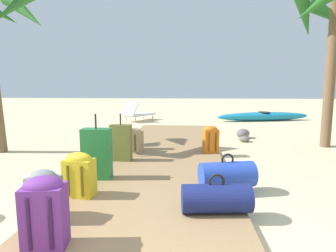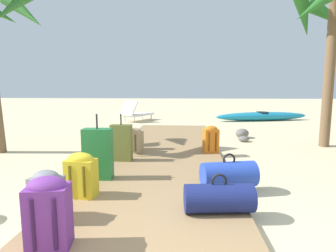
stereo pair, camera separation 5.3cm
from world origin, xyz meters
The scene contains 16 objects.
ground_plane centered at (0.00, 3.12, 0.00)m, with size 60.00×60.00×0.00m, color beige.
boardwalk centered at (0.00, 3.90, 0.04)m, with size 2.10×7.79×0.08m, color #9E7A51.
suitcase_green centered at (-0.81, 2.32, 0.43)m, with size 0.40×0.22×0.90m.
backpack_orange centered at (0.88, 3.98, 0.36)m, with size 0.32×0.27×0.52m.
backpack_tan centered at (-0.60, 3.92, 0.33)m, with size 0.35×0.30×0.48m.
suitcase_olive centered at (-0.71, 3.27, 0.40)m, with size 0.36×0.18×0.82m.
backpack_purple centered at (-0.66, 0.67, 0.39)m, with size 0.35×0.29×0.58m.
duffel_bag_navy centered at (0.74, 1.38, 0.23)m, with size 0.72×0.36×0.40m.
backpack_yellow centered at (-0.80, 1.69, 0.35)m, with size 0.36×0.25×0.52m.
duffel_bag_blue centered at (0.94, 2.10, 0.25)m, with size 0.74×0.47×0.44m.
backpack_grey centered at (-0.92, 1.12, 0.34)m, with size 0.32×0.28×0.49m.
palm_tree_near_right centered at (3.57, 5.11, 2.76)m, with size 1.79×1.81×3.49m.
lounge_chair centered at (-1.61, 9.53, 0.33)m, with size 1.24×1.61×0.82m.
kayak centered at (3.50, 10.02, 0.18)m, with size 3.97×1.52×0.36m.
rock_right_near centered at (1.84, 5.52, 0.07)m, with size 0.26×0.26×0.14m, color slate.
rock_right_far centered at (1.90, 6.04, 0.12)m, with size 0.34×0.39×0.25m, color slate.
Camera 1 is at (0.45, -1.26, 1.33)m, focal length 29.11 mm.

